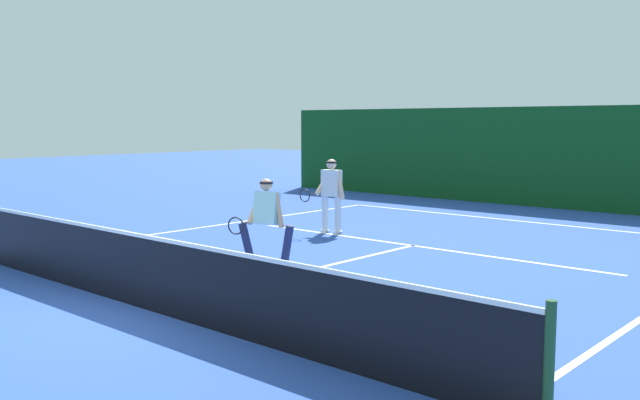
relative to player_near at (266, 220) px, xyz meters
name	(u,v)px	position (x,y,z in m)	size (l,w,h in m)	color
ground_plane	(145,309)	(0.59, -2.83, -0.85)	(80.00, 80.00, 0.00)	#2C4EAD
court_line_baseline_far	(517,221)	(0.59, 8.27, -0.84)	(10.25, 0.10, 0.01)	white
court_line_service	(412,246)	(0.59, 3.54, -0.84)	(8.35, 0.10, 0.01)	white
court_line_centre	(307,271)	(0.59, 0.37, -0.84)	(0.10, 6.40, 0.01)	white
tennis_net	(144,271)	(0.59, -2.83, -0.33)	(11.23, 0.09, 1.09)	#1E4723
player_near	(266,220)	(0.00, 0.00, 0.00)	(1.01, 0.95, 1.55)	#1E234C
player_far	(331,192)	(-1.70, 3.67, 0.08)	(0.77, 0.88, 1.67)	silver
tennis_ball	(184,287)	(0.10, -1.82, -0.81)	(0.07, 0.07, 0.07)	#D1E033
back_fence_windscreen	(569,158)	(0.59, 11.42, 0.63)	(20.80, 0.12, 2.95)	#10431A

